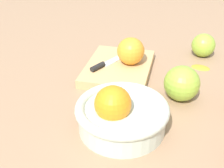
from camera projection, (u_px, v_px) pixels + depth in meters
ground_plane at (150, 91)px, 0.73m from camera, size 2.40×2.40×0.00m
bowl at (121, 114)px, 0.59m from camera, size 0.19×0.19×0.10m
cutting_board at (119, 68)px, 0.81m from camera, size 0.25×0.22×0.02m
orange_on_board at (131, 51)px, 0.79m from camera, size 0.07×0.07×0.07m
knife at (106, 63)px, 0.80m from camera, size 0.13×0.11×0.01m
apple_front_left_2 at (182, 83)px, 0.68m from camera, size 0.08×0.08×0.08m
apple_front_right at (203, 45)px, 0.89m from camera, size 0.07×0.07×0.07m
citrus_peel at (201, 67)px, 0.84m from camera, size 0.05×0.06×0.01m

